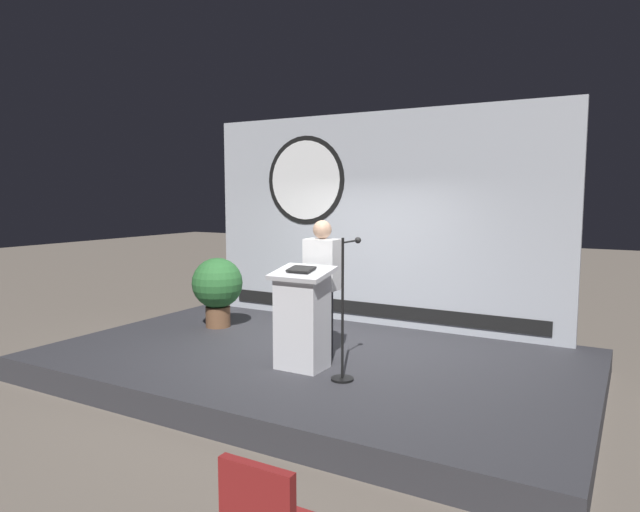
{
  "coord_description": "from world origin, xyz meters",
  "views": [
    {
      "loc": [
        3.38,
        -5.77,
        2.23
      ],
      "look_at": [
        0.2,
        -0.16,
        1.53
      ],
      "focal_mm": 31.43,
      "sensor_mm": 36.0,
      "label": 1
    }
  ],
  "objects_px": {
    "speaker_person": "(322,288)",
    "potted_plant": "(217,286)",
    "podium": "(302,319)",
    "microphone_stand": "(345,330)"
  },
  "relations": [
    {
      "from": "podium",
      "to": "speaker_person",
      "type": "relative_size",
      "value": 0.7
    },
    {
      "from": "speaker_person",
      "to": "microphone_stand",
      "type": "distance_m",
      "value": 0.89
    },
    {
      "from": "podium",
      "to": "speaker_person",
      "type": "bearing_deg",
      "value": 91.73
    },
    {
      "from": "potted_plant",
      "to": "podium",
      "type": "bearing_deg",
      "value": -27.04
    },
    {
      "from": "speaker_person",
      "to": "potted_plant",
      "type": "distance_m",
      "value": 2.19
    },
    {
      "from": "podium",
      "to": "potted_plant",
      "type": "bearing_deg",
      "value": 152.96
    },
    {
      "from": "microphone_stand",
      "to": "potted_plant",
      "type": "relative_size",
      "value": 1.47
    },
    {
      "from": "podium",
      "to": "speaker_person",
      "type": "distance_m",
      "value": 0.55
    },
    {
      "from": "podium",
      "to": "speaker_person",
      "type": "xyz_separation_m",
      "value": [
        -0.01,
        0.48,
        0.27
      ]
    },
    {
      "from": "podium",
      "to": "microphone_stand",
      "type": "height_order",
      "value": "microphone_stand"
    }
  ]
}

